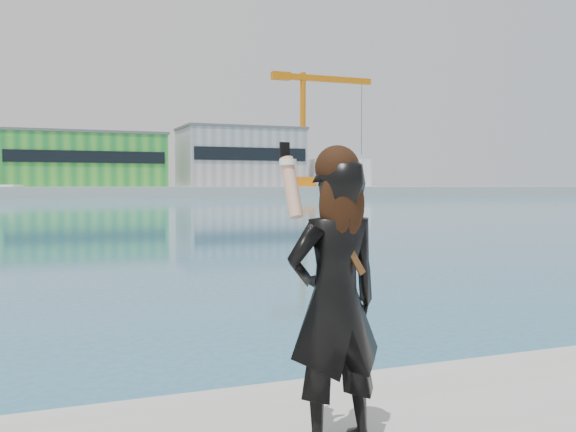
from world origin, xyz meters
name	(u,v)px	position (x,y,z in m)	size (l,w,h in m)	color
far_quay	(40,192)	(0.00, 130.00, 1.00)	(320.00, 40.00, 2.00)	#9E9E99
warehouse_green	(84,160)	(8.00, 127.98, 7.26)	(30.60, 16.36, 10.50)	#218733
warehouse_grey_right	(240,157)	(40.00, 127.98, 8.26)	(25.50, 15.35, 12.50)	gray
ancillary_shed	(337,173)	(62.00, 126.00, 5.00)	(12.00, 10.00, 6.00)	silver
dock_crane	(308,125)	(53.20, 122.00, 15.07)	(23.00, 4.00, 24.00)	orange
flagpole_right	(163,163)	(22.09, 121.00, 6.54)	(1.28, 0.16, 8.00)	silver
buoy_near	(353,205)	(33.34, 63.15, 0.00)	(0.50, 0.50, 0.50)	#E09E0B
woman	(335,293)	(0.10, -0.20, 1.66)	(0.62, 0.44, 1.70)	black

